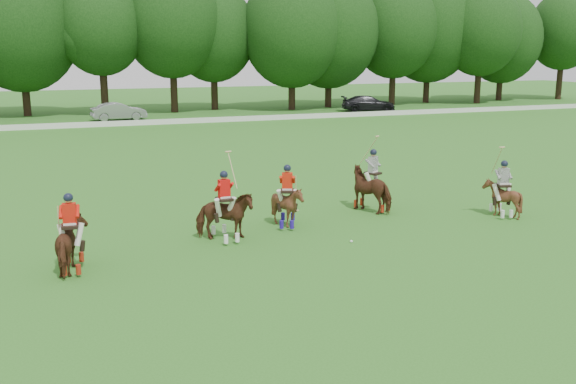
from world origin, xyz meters
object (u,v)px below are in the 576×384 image
object	(u,v)px
polo_red_c	(287,205)
polo_red_b	(225,216)
car_right	(368,103)
polo_stripe_a	(372,188)
polo_red_a	(72,244)
polo_ball	(351,241)
polo_stripe_b	(502,197)
car_mid	(119,112)

from	to	relation	value
polo_red_c	polo_red_b	bearing A→B (deg)	-161.17
car_right	polo_red_b	distance (m)	46.03
car_right	polo_stripe_a	bearing A→B (deg)	169.35
car_right	polo_red_a	distance (m)	49.92
polo_red_b	polo_stripe_a	bearing A→B (deg)	16.16
polo_red_a	polo_red_b	world-z (taller)	polo_red_b
polo_stripe_a	polo_ball	xyz separation A→B (m)	(-2.60, -3.53, -0.83)
car_right	polo_stripe_a	distance (m)	41.24
car_right	polo_stripe_b	bearing A→B (deg)	175.91
polo_stripe_b	polo_ball	world-z (taller)	polo_stripe_b
car_mid	polo_stripe_b	bearing A→B (deg)	-171.87
polo_red_a	polo_red_b	xyz separation A→B (m)	(4.77, 1.40, 0.02)
polo_stripe_a	polo_red_c	bearing A→B (deg)	-165.60
polo_red_c	polo_stripe_b	size ratio (longest dim) A/B	0.83
car_right	car_mid	bearing A→B (deg)	106.65
polo_red_b	polo_stripe_b	bearing A→B (deg)	-3.37
car_mid	polo_red_c	size ratio (longest dim) A/B	2.13
polo_red_b	polo_red_c	size ratio (longest dim) A/B	1.29
car_mid	polo_red_c	world-z (taller)	polo_red_c
car_mid	polo_red_b	distance (m)	38.49
car_mid	polo_red_c	bearing A→B (deg)	176.83
car_right	polo_ball	distance (m)	45.58
car_mid	polo_red_a	distance (m)	40.25
car_right	polo_red_c	distance (m)	43.99
polo_red_b	polo_stripe_b	distance (m)	10.47
polo_red_b	polo_ball	xyz separation A→B (m)	(3.74, -1.70, -0.78)
polo_red_c	polo_ball	xyz separation A→B (m)	(1.26, -2.54, -0.74)
car_right	polo_red_b	size ratio (longest dim) A/B	1.89
polo_red_a	polo_stripe_b	size ratio (longest dim) A/B	0.85
polo_red_c	polo_stripe_b	world-z (taller)	polo_stripe_b
car_right	polo_red_b	xyz separation A→B (m)	(-25.25, -38.48, 0.05)
polo_ball	polo_stripe_a	bearing A→B (deg)	53.66
polo_red_b	polo_ball	world-z (taller)	polo_red_b
car_mid	polo_ball	distance (m)	40.30
polo_red_c	polo_stripe_a	xyz separation A→B (m)	(3.86, 0.99, 0.09)
polo_red_b	polo_stripe_a	world-z (taller)	polo_stripe_a
polo_stripe_a	polo_ball	bearing A→B (deg)	-126.34
car_right	polo_stripe_b	distance (m)	41.81
car_right	polo_red_c	size ratio (longest dim) A/B	2.43
polo_red_a	polo_red_c	bearing A→B (deg)	17.18
polo_ball	polo_red_a	bearing A→B (deg)	177.98
polo_red_c	polo_stripe_b	xyz separation A→B (m)	(7.97, -1.46, -0.04)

